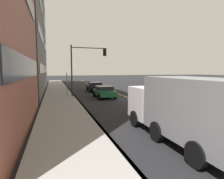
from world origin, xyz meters
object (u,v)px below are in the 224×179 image
Objects in this scene: car_navy at (162,95)px; car_green at (104,91)px; truck_gray at (184,108)px; street_sign_post at (67,82)px; car_black at (95,87)px; traffic_light_mast at (85,62)px.

car_green is at bearing 45.53° from car_navy.
truck_gray is 2.38× the size of street_sign_post.
car_black is 21.12m from truck_gray.
car_green is 14.25m from truck_gray.
car_black is at bearing -22.55° from traffic_light_mast.
street_sign_post is at bearing 52.25° from car_navy.
car_navy is 0.79× the size of car_black.
street_sign_post is (6.87, 8.87, 1.00)m from car_navy.
truck_gray is (-9.52, 4.97, 0.82)m from car_navy.
truck_gray reaches higher than car_navy.
traffic_light_mast is (-5.69, 2.36, 3.47)m from car_black.
traffic_light_mast is at bearing 59.40° from car_green.
car_navy is 12.40m from car_black.
car_black reaches higher than car_green.
traffic_light_mast reaches higher than car_navy.
car_navy is at bearing -27.58° from truck_gray.
car_black is at bearing -3.01° from car_green.
car_green is 0.64× the size of traffic_light_mast.
truck_gray is (-14.22, 0.18, 0.82)m from car_green.
car_navy is 0.97× the size of car_green.
car_navy is at bearing -159.06° from car_black.
truck_gray is 15.74m from traffic_light_mast.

